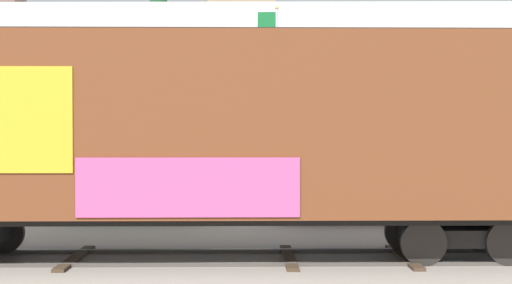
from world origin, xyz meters
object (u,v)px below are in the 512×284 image
object	(u,v)px
freight_car	(203,129)
parked_car_green	(132,191)
parked_car_blue	(350,193)
flagpole	(268,69)

from	to	relation	value
freight_car	parked_car_green	world-z (taller)	freight_car
parked_car_blue	freight_car	bearing A→B (deg)	-124.68
parked_car_green	parked_car_blue	size ratio (longest dim) A/B	1.03
freight_car	flagpole	distance (m)	14.23
freight_car	flagpole	world-z (taller)	flagpole
flagpole	parked_car_green	distance (m)	10.02
flagpole	parked_car_blue	world-z (taller)	flagpole
parked_car_green	freight_car	bearing A→B (deg)	-65.89
freight_car	parked_car_blue	bearing A→B (deg)	55.32
freight_car	flagpole	size ratio (longest dim) A/B	1.86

